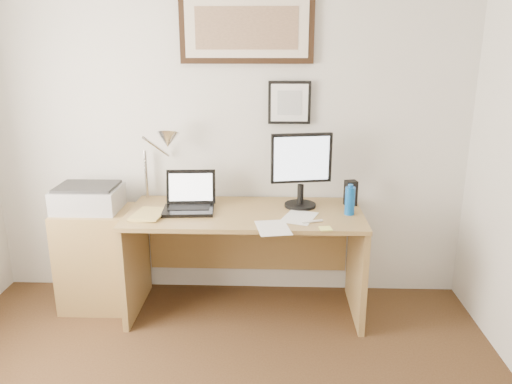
{
  "coord_description": "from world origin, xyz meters",
  "views": [
    {
      "loc": [
        0.34,
        -1.58,
        1.84
      ],
      "look_at": [
        0.23,
        1.43,
        0.95
      ],
      "focal_mm": 35.0,
      "sensor_mm": 36.0,
      "label": 1
    }
  ],
  "objects_px": {
    "side_cabinet": "(97,258)",
    "desk": "(246,239)",
    "lcd_monitor": "(301,167)",
    "printer": "(88,198)",
    "laptop": "(189,202)",
    "book": "(135,214)",
    "water_bottle": "(350,201)"
  },
  "relations": [
    {
      "from": "side_cabinet",
      "to": "desk",
      "type": "xyz_separation_m",
      "value": [
        1.07,
        0.04,
        0.15
      ]
    },
    {
      "from": "side_cabinet",
      "to": "lcd_monitor",
      "type": "bearing_deg",
      "value": 2.75
    },
    {
      "from": "side_cabinet",
      "to": "printer",
      "type": "height_order",
      "value": "printer"
    },
    {
      "from": "laptop",
      "to": "side_cabinet",
      "type": "bearing_deg",
      "value": 178.07
    },
    {
      "from": "book",
      "to": "printer",
      "type": "bearing_deg",
      "value": 156.58
    },
    {
      "from": "water_bottle",
      "to": "desk",
      "type": "height_order",
      "value": "water_bottle"
    },
    {
      "from": "water_bottle",
      "to": "desk",
      "type": "bearing_deg",
      "value": 170.72
    },
    {
      "from": "side_cabinet",
      "to": "book",
      "type": "distance_m",
      "value": 0.54
    },
    {
      "from": "water_bottle",
      "to": "laptop",
      "type": "relative_size",
      "value": 0.53
    },
    {
      "from": "water_bottle",
      "to": "laptop",
      "type": "bearing_deg",
      "value": 177.02
    },
    {
      "from": "water_bottle",
      "to": "printer",
      "type": "bearing_deg",
      "value": 177.08
    },
    {
      "from": "side_cabinet",
      "to": "printer",
      "type": "relative_size",
      "value": 1.66
    },
    {
      "from": "printer",
      "to": "water_bottle",
      "type": "bearing_deg",
      "value": -2.92
    },
    {
      "from": "side_cabinet",
      "to": "lcd_monitor",
      "type": "distance_m",
      "value": 1.6
    },
    {
      "from": "printer",
      "to": "desk",
      "type": "bearing_deg",
      "value": 1.21
    },
    {
      "from": "water_bottle",
      "to": "laptop",
      "type": "xyz_separation_m",
      "value": [
        -1.09,
        0.06,
        -0.04
      ]
    },
    {
      "from": "desk",
      "to": "lcd_monitor",
      "type": "relative_size",
      "value": 3.08
    },
    {
      "from": "book",
      "to": "laptop",
      "type": "bearing_deg",
      "value": 19.82
    },
    {
      "from": "laptop",
      "to": "lcd_monitor",
      "type": "height_order",
      "value": "lcd_monitor"
    },
    {
      "from": "water_bottle",
      "to": "desk",
      "type": "distance_m",
      "value": 0.78
    },
    {
      "from": "lcd_monitor",
      "to": "printer",
      "type": "xyz_separation_m",
      "value": [
        -1.48,
        -0.06,
        -0.22
      ]
    },
    {
      "from": "side_cabinet",
      "to": "book",
      "type": "xyz_separation_m",
      "value": [
        0.34,
        -0.15,
        0.4
      ]
    },
    {
      "from": "laptop",
      "to": "printer",
      "type": "bearing_deg",
      "value": 177.18
    },
    {
      "from": "water_bottle",
      "to": "printer",
      "type": "xyz_separation_m",
      "value": [
        -1.8,
        0.09,
        -0.03
      ]
    },
    {
      "from": "book",
      "to": "desk",
      "type": "bearing_deg",
      "value": 14.12
    },
    {
      "from": "water_bottle",
      "to": "desk",
      "type": "relative_size",
      "value": 0.12
    },
    {
      "from": "side_cabinet",
      "to": "desk",
      "type": "bearing_deg",
      "value": 1.89
    },
    {
      "from": "side_cabinet",
      "to": "book",
      "type": "height_order",
      "value": "book"
    },
    {
      "from": "printer",
      "to": "side_cabinet",
      "type": "bearing_deg",
      "value": -23.47
    },
    {
      "from": "desk",
      "to": "book",
      "type": "bearing_deg",
      "value": -165.88
    },
    {
      "from": "side_cabinet",
      "to": "water_bottle",
      "type": "xyz_separation_m",
      "value": [
        1.77,
        -0.08,
        0.48
      ]
    },
    {
      "from": "water_bottle",
      "to": "lcd_monitor",
      "type": "bearing_deg",
      "value": 155.0
    }
  ]
}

